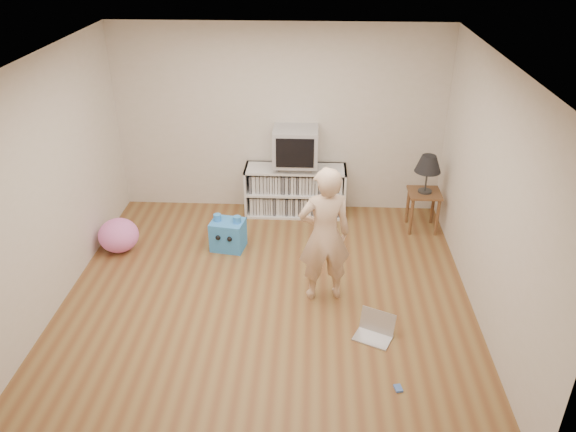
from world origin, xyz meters
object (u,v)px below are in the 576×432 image
at_px(table_lamp, 428,165).
at_px(side_table, 424,201).
at_px(person, 325,235).
at_px(laptop, 375,330).
at_px(dvd_deck, 296,165).
at_px(plush_pink, 119,235).
at_px(crt_tv, 296,146).
at_px(plush_blue, 228,234).
at_px(media_unit, 295,190).

bearing_deg(table_lamp, side_table, 0.00).
bearing_deg(person, laptop, 117.57).
xyz_separation_m(dvd_deck, person, (0.39, -1.97, 0.04)).
distance_m(laptop, plush_pink, 3.44).
height_order(crt_tv, plush_blue, crt_tv).
distance_m(media_unit, person, 2.07).
distance_m(laptop, plush_blue, 2.37).
relative_size(side_table, plush_pink, 1.10).
distance_m(side_table, table_lamp, 0.53).
bearing_deg(media_unit, plush_blue, -128.42).
relative_size(person, laptop, 3.49).
height_order(laptop, plush_blue, plush_blue).
bearing_deg(plush_blue, media_unit, 61.20).
height_order(dvd_deck, crt_tv, crt_tv).
bearing_deg(side_table, person, -129.87).
xyz_separation_m(laptop, plush_pink, (-3.10, 1.50, 0.14)).
relative_size(dvd_deck, person, 0.29).
distance_m(media_unit, dvd_deck, 0.39).
relative_size(media_unit, table_lamp, 2.72).
height_order(dvd_deck, plush_blue, dvd_deck).
bearing_deg(plush_pink, person, -18.22).
height_order(media_unit, plush_pink, media_unit).
distance_m(crt_tv, plush_pink, 2.58).
relative_size(dvd_deck, laptop, 1.01).
distance_m(person, laptop, 1.10).
xyz_separation_m(side_table, plush_blue, (-2.54, -0.64, -0.22)).
height_order(media_unit, person, person).
xyz_separation_m(media_unit, plush_blue, (-0.81, -1.03, -0.15)).
bearing_deg(crt_tv, dvd_deck, 90.00).
bearing_deg(table_lamp, plush_blue, -165.82).
height_order(media_unit, laptop, media_unit).
distance_m(media_unit, plush_blue, 1.32).
bearing_deg(plush_pink, media_unit, 27.59).
xyz_separation_m(person, plush_pink, (-2.57, 0.85, -0.57)).
bearing_deg(laptop, plush_blue, 161.63).
distance_m(crt_tv, person, 2.02).
xyz_separation_m(dvd_deck, side_table, (1.72, -0.37, -0.32)).
bearing_deg(media_unit, dvd_deck, -90.00).
bearing_deg(dvd_deck, plush_blue, -128.85).
bearing_deg(side_table, table_lamp, 0.00).
relative_size(side_table, table_lamp, 1.07).
bearing_deg(table_lamp, laptop, -109.74).
distance_m(side_table, laptop, 2.42).
xyz_separation_m(side_table, person, (-1.34, -1.60, 0.36)).
relative_size(table_lamp, person, 0.33).
height_order(side_table, person, person).
bearing_deg(media_unit, side_table, -12.62).
bearing_deg(plush_blue, dvd_deck, 60.77).
bearing_deg(crt_tv, plush_pink, -152.81).
distance_m(dvd_deck, plush_pink, 2.51).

